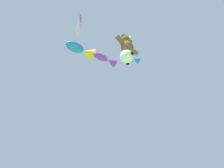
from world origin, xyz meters
name	(u,v)px	position (x,y,z in m)	size (l,w,h in m)	color
teddy_bear_kite	(127,45)	(0.28, 5.67, 13.82)	(2.04, 0.90, 2.07)	brown
soccer_ball_kite	(127,57)	(-0.09, 5.47, 11.97)	(0.92, 0.92, 0.85)	white
fish_kite_magenta	(132,58)	(2.45, 7.03, 15.77)	(1.49, 1.05, 0.57)	#E53F9E
fish_kite_violet	(106,59)	(0.79, 8.31, 15.32)	(1.98, 1.07, 0.67)	purple
fish_kite_cobalt	(82,50)	(-0.94, 9.29, 15.87)	(2.45, 1.47, 1.03)	blue
diamond_kite	(80,21)	(-2.45, 7.62, 16.22)	(0.64, 0.62, 2.40)	#E53F9E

